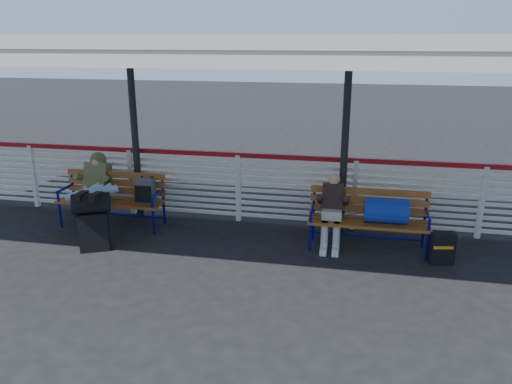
% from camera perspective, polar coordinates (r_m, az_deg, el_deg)
% --- Properties ---
extents(ground, '(60.00, 60.00, 0.00)m').
position_cam_1_polar(ground, '(7.23, -5.53, -8.45)').
color(ground, black).
rests_on(ground, ground).
extents(fence, '(12.08, 0.08, 1.24)m').
position_cam_1_polar(fence, '(8.71, -2.05, 0.80)').
color(fence, silver).
rests_on(fence, ground).
extents(canopy, '(12.60, 3.60, 3.16)m').
position_cam_1_polar(canopy, '(7.35, -4.21, 16.54)').
color(canopy, silver).
rests_on(canopy, ground).
extents(luggage_stack, '(0.62, 0.51, 0.90)m').
position_cam_1_polar(luggage_stack, '(7.96, -18.15, -2.98)').
color(luggage_stack, black).
rests_on(luggage_stack, ground).
extents(bench_left, '(1.80, 0.56, 0.92)m').
position_cam_1_polar(bench_left, '(8.81, -15.17, -0.16)').
color(bench_left, '#994C1D').
rests_on(bench_left, ground).
extents(bench_right, '(1.80, 0.56, 0.92)m').
position_cam_1_polar(bench_right, '(7.73, 13.82, -2.26)').
color(bench_right, '#994C1D').
rests_on(bench_right, ground).
extents(traveler_man, '(0.93, 1.64, 0.77)m').
position_cam_1_polar(traveler_man, '(8.61, -18.11, 0.25)').
color(traveler_man, '#8EA1BF').
rests_on(traveler_man, ground).
extents(companion_person, '(0.32, 0.66, 1.15)m').
position_cam_1_polar(companion_person, '(7.73, 8.69, -2.05)').
color(companion_person, '#B3ABA2').
rests_on(companion_person, ground).
extents(suitcase_side, '(0.37, 0.26, 0.47)m').
position_cam_1_polar(suitcase_side, '(7.69, 20.48, -6.01)').
color(suitcase_side, black).
rests_on(suitcase_side, ground).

